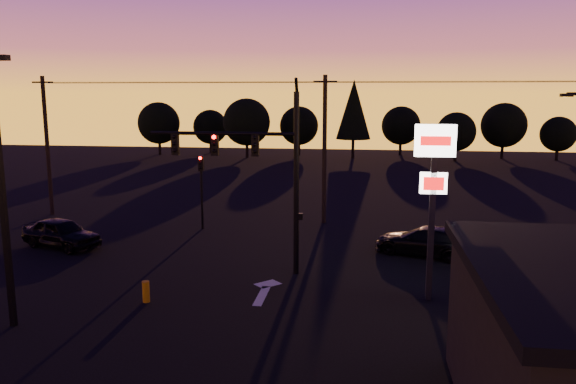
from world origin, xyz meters
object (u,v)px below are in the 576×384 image
object	(u,v)px
traffic_signal_mast	(260,163)
car_right	(425,241)
pylon_sign	(434,175)
secondary_signal	(201,181)
parking_lot_light	(0,175)
bollard	(146,292)
car_left	(61,233)

from	to	relation	value
traffic_signal_mast	car_right	bearing A→B (deg)	26.14
traffic_signal_mast	pylon_sign	size ratio (longest dim) A/B	1.26
secondary_signal	pylon_sign	bearing A→B (deg)	-39.77
pylon_sign	parking_lot_light	bearing A→B (deg)	-162.77
traffic_signal_mast	pylon_sign	world-z (taller)	traffic_signal_mast
secondary_signal	bollard	xyz separation A→B (m)	(1.20, -11.73, -2.45)
pylon_sign	bollard	xyz separation A→B (m)	(-10.80, -1.74, -4.50)
bollard	pylon_sign	bearing A→B (deg)	9.17
parking_lot_light	pylon_sign	bearing A→B (deg)	17.23
parking_lot_light	bollard	size ratio (longest dim) A/B	11.00
traffic_signal_mast	car_right	world-z (taller)	traffic_signal_mast
bollard	car_right	distance (m)	13.80
traffic_signal_mast	parking_lot_light	world-z (taller)	parking_lot_light
traffic_signal_mast	car_right	distance (m)	9.43
parking_lot_light	car_right	xyz separation A→B (m)	(14.97, 10.71, -4.55)
traffic_signal_mast	pylon_sign	distance (m)	7.52
secondary_signal	bollard	bearing A→B (deg)	-84.15
pylon_sign	bollard	world-z (taller)	pylon_sign
car_left	traffic_signal_mast	bearing A→B (deg)	-82.98
car_left	secondary_signal	bearing A→B (deg)	-31.15
traffic_signal_mast	bollard	xyz separation A→B (m)	(-3.70, -4.24, -4.52)
car_left	car_right	world-z (taller)	car_left
pylon_sign	traffic_signal_mast	bearing A→B (deg)	160.64
pylon_sign	car_left	world-z (taller)	pylon_sign
pylon_sign	secondary_signal	bearing A→B (deg)	140.23
secondary_signal	parking_lot_light	xyz separation A→B (m)	(-2.50, -14.49, 2.41)
car_left	car_right	xyz separation A→B (m)	(18.61, 1.11, -0.05)
parking_lot_light	car_left	distance (m)	11.21
bollard	car_left	xyz separation A→B (m)	(-7.34, 6.85, 0.35)
secondary_signal	car_right	size ratio (longest dim) A/B	0.88
traffic_signal_mast	bollard	world-z (taller)	traffic_signal_mast
secondary_signal	car_left	world-z (taller)	secondary_signal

